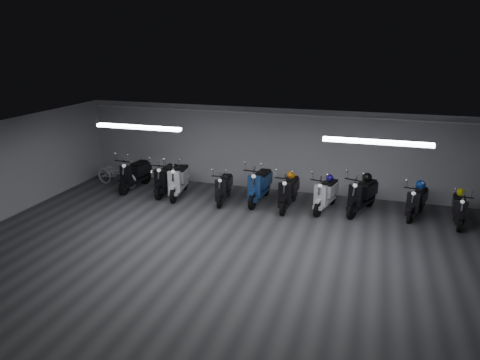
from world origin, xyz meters
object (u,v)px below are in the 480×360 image
(scooter_0, at_px, (134,169))
(helmet_4, at_px, (421,185))
(bicycle, at_px, (116,171))
(scooter_2, at_px, (178,175))
(scooter_9, at_px, (460,204))
(scooter_3, at_px, (224,183))
(scooter_1, at_px, (166,173))
(helmet_2, at_px, (367,177))
(scooter_5, at_px, (289,186))
(helmet_1, at_px, (291,175))
(helmet_0, at_px, (330,178))
(scooter_8, at_px, (417,197))
(scooter_4, at_px, (260,180))
(scooter_6, at_px, (326,189))
(scooter_7, at_px, (363,189))
(helmet_3, at_px, (461,192))

(scooter_0, height_order, helmet_4, scooter_0)
(bicycle, bearing_deg, helmet_4, -76.17)
(scooter_2, bearing_deg, scooter_9, -7.61)
(scooter_3, xyz_separation_m, bicycle, (-4.09, 0.38, -0.05))
(scooter_1, distance_m, helmet_2, 6.41)
(scooter_5, relative_size, bicycle, 1.06)
(scooter_3, relative_size, helmet_1, 6.92)
(bicycle, height_order, helmet_4, bicycle)
(scooter_2, relative_size, helmet_2, 7.12)
(helmet_0, bearing_deg, scooter_1, -177.37)
(scooter_1, xyz_separation_m, scooter_8, (7.82, 0.21, -0.06))
(scooter_8, distance_m, helmet_4, 0.38)
(scooter_1, bearing_deg, scooter_3, -7.91)
(scooter_4, distance_m, helmet_1, 1.01)
(helmet_0, relative_size, helmet_2, 0.83)
(scooter_1, bearing_deg, helmet_2, 0.99)
(scooter_6, xyz_separation_m, helmet_0, (0.06, 0.25, 0.28))
(scooter_5, bearing_deg, helmet_4, 11.84)
(scooter_2, xyz_separation_m, helmet_1, (3.66, 0.22, 0.26))
(scooter_6, distance_m, scooter_7, 1.06)
(scooter_9, height_order, helmet_3, scooter_9)
(scooter_7, bearing_deg, helmet_4, 32.58)
(scooter_0, relative_size, helmet_1, 7.93)
(helmet_2, bearing_deg, scooter_7, -111.53)
(scooter_5, height_order, scooter_6, scooter_5)
(scooter_6, height_order, helmet_4, scooter_6)
(scooter_1, xyz_separation_m, helmet_0, (5.31, 0.24, 0.26))
(scooter_3, xyz_separation_m, scooter_8, (5.73, 0.41, 0.01))
(scooter_0, distance_m, helmet_1, 5.40)
(scooter_5, bearing_deg, scooter_2, -177.77)
(scooter_1, distance_m, helmet_1, 4.17)
(scooter_5, bearing_deg, scooter_0, -179.68)
(scooter_9, bearing_deg, scooter_8, 174.36)
(bicycle, bearing_deg, scooter_2, -84.50)
(scooter_1, xyz_separation_m, scooter_7, (6.29, 0.12, 0.03))
(scooter_3, height_order, scooter_9, scooter_3)
(helmet_2, bearing_deg, scooter_3, -172.37)
(scooter_2, xyz_separation_m, scooter_7, (5.79, 0.24, -0.00))
(helmet_3, bearing_deg, scooter_1, -178.50)
(scooter_3, bearing_deg, scooter_5, -4.38)
(scooter_0, bearing_deg, scooter_8, 5.50)
(scooter_6, height_order, scooter_9, scooter_6)
(scooter_0, height_order, scooter_6, scooter_0)
(helmet_3, bearing_deg, helmet_2, 176.83)
(scooter_6, relative_size, scooter_8, 1.07)
(helmet_2, bearing_deg, scooter_8, -6.62)
(scooter_7, height_order, scooter_9, scooter_7)
(bicycle, xyz_separation_m, helmet_3, (10.93, 0.05, 0.29))
(scooter_4, distance_m, bicycle, 5.19)
(scooter_2, distance_m, scooter_9, 8.41)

